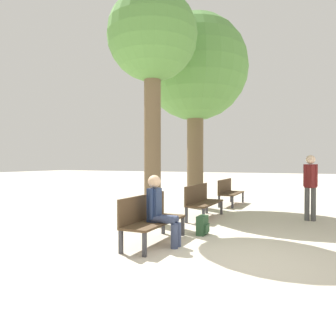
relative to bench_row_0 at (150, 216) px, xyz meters
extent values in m
plane|color=beige|center=(1.80, -0.49, -0.51)|extent=(80.00, 80.00, 0.00)
cube|color=#4C3823|center=(0.11, 0.00, -0.10)|extent=(0.54, 1.75, 0.04)
cube|color=#4C3823|center=(-0.14, 0.00, 0.16)|extent=(0.04, 1.75, 0.48)
cube|color=#38383D|center=(0.33, -0.83, -0.31)|extent=(0.06, 0.06, 0.40)
cube|color=#38383D|center=(0.33, 0.83, -0.31)|extent=(0.06, 0.06, 0.40)
cube|color=#38383D|center=(-0.12, -0.83, -0.31)|extent=(0.06, 0.06, 0.40)
cube|color=#38383D|center=(-0.12, 0.83, -0.31)|extent=(0.06, 0.06, 0.40)
cube|color=#4C3823|center=(0.11, 3.02, -0.10)|extent=(0.54, 1.75, 0.04)
cube|color=#4C3823|center=(-0.14, 3.02, 0.16)|extent=(0.04, 1.75, 0.48)
cube|color=#38383D|center=(0.33, 2.19, -0.31)|extent=(0.06, 0.06, 0.40)
cube|color=#38383D|center=(0.33, 3.85, -0.31)|extent=(0.06, 0.06, 0.40)
cube|color=#38383D|center=(-0.12, 2.19, -0.31)|extent=(0.06, 0.06, 0.40)
cube|color=#38383D|center=(-0.12, 3.85, -0.31)|extent=(0.06, 0.06, 0.40)
cube|color=#4C3823|center=(0.11, 6.04, -0.10)|extent=(0.54, 1.75, 0.04)
cube|color=#4C3823|center=(-0.14, 6.04, 0.16)|extent=(0.04, 1.75, 0.48)
cube|color=#38383D|center=(0.33, 5.21, -0.31)|extent=(0.06, 0.06, 0.40)
cube|color=#38383D|center=(0.33, 6.87, -0.31)|extent=(0.06, 0.06, 0.40)
cube|color=#38383D|center=(-0.12, 5.21, -0.31)|extent=(0.06, 0.06, 0.40)
cube|color=#38383D|center=(-0.12, 6.87, -0.31)|extent=(0.06, 0.06, 0.40)
cylinder|color=brown|center=(-0.86, 1.78, 1.51)|extent=(0.42, 0.42, 4.05)
sphere|color=#568E42|center=(-0.86, 1.78, 4.15)|extent=(2.24, 2.24, 2.24)
cylinder|color=brown|center=(-0.86, 4.90, 1.35)|extent=(0.55, 0.55, 3.73)
sphere|color=#568E42|center=(-0.86, 4.90, 4.18)|extent=(3.50, 3.50, 3.50)
cylinder|color=#384260|center=(0.35, -0.16, -0.01)|extent=(0.44, 0.13, 0.13)
cylinder|color=#384260|center=(0.57, -0.16, -0.29)|extent=(0.13, 0.13, 0.44)
cylinder|color=#384260|center=(0.35, -0.01, -0.01)|extent=(0.44, 0.13, 0.13)
cylinder|color=#384260|center=(0.57, -0.01, -0.29)|extent=(0.13, 0.13, 0.44)
cube|color=navy|center=(0.14, -0.09, 0.23)|extent=(0.20, 0.24, 0.62)
cylinder|color=navy|center=(0.14, -0.22, 0.27)|extent=(0.09, 0.09, 0.56)
cylinder|color=navy|center=(0.14, 0.04, 0.27)|extent=(0.09, 0.09, 0.56)
sphere|color=tan|center=(0.14, -0.09, 0.67)|extent=(0.24, 0.24, 0.24)
cube|color=#284C2D|center=(0.68, 1.09, -0.31)|extent=(0.16, 0.35, 0.40)
cube|color=#284C2D|center=(0.78, 1.09, -0.37)|extent=(0.04, 0.25, 0.18)
cylinder|color=#4C4C4C|center=(2.64, 3.82, -0.08)|extent=(0.13, 0.13, 0.86)
cylinder|color=#4C4C4C|center=(2.79, 3.82, -0.08)|extent=(0.13, 0.13, 0.86)
cube|color=maroon|center=(2.72, 3.82, 0.66)|extent=(0.31, 0.30, 0.61)
cylinder|color=maroon|center=(2.59, 3.82, 0.68)|extent=(0.09, 0.09, 0.58)
cylinder|color=maroon|center=(2.84, 3.82, 0.68)|extent=(0.09, 0.09, 0.58)
sphere|color=beige|center=(2.72, 3.82, 1.09)|extent=(0.23, 0.23, 0.23)
camera|label=1|loc=(2.88, -5.47, 1.04)|focal=35.00mm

